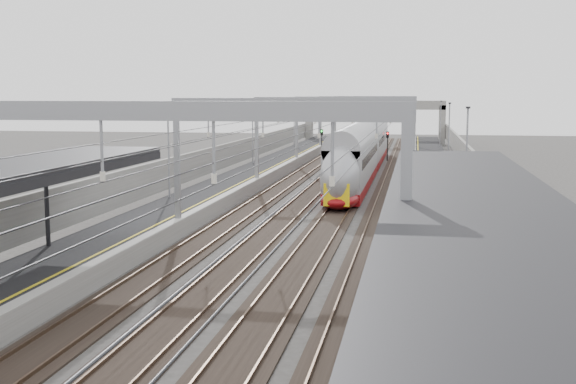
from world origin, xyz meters
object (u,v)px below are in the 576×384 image
at_px(overbridge, 375,111).
at_px(train, 362,155).
at_px(signal_green, 322,138).
at_px(bench, 461,272).

bearing_deg(overbridge, train, -88.15).
xyz_separation_m(train, signal_green, (-6.70, 21.23, 0.33)).
bearing_deg(train, bench, -81.29).
bearing_deg(overbridge, signal_green, -101.69).
xyz_separation_m(overbridge, train, (1.50, -46.37, -3.22)).
bearing_deg(bench, train, 98.71).
xyz_separation_m(train, bench, (6.68, -43.58, -0.53)).
height_order(bench, signal_green, signal_green).
xyz_separation_m(overbridge, signal_green, (-5.20, -25.14, -2.89)).
height_order(overbridge, train, overbridge).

